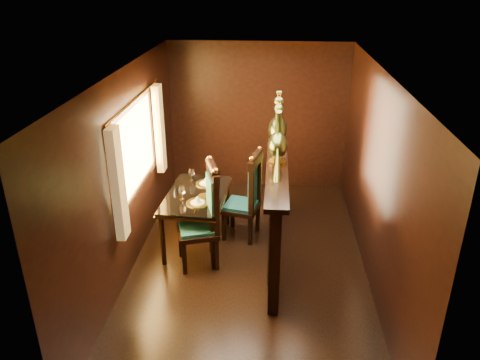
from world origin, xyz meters
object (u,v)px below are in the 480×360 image
(chair_left, at_px, (207,212))
(peacock_left, at_px, (278,134))
(chair_right, at_px, (250,193))
(peacock_right, at_px, (278,119))
(dining_table, at_px, (197,198))

(chair_left, xyz_separation_m, peacock_left, (0.86, 0.15, 1.00))
(chair_right, relative_size, peacock_right, 1.63)
(dining_table, distance_m, peacock_right, 1.54)
(chair_right, distance_m, peacock_left, 1.22)
(dining_table, relative_size, chair_right, 1.01)
(dining_table, xyz_separation_m, peacock_right, (1.07, 0.25, 1.07))
(dining_table, height_order, peacock_right, peacock_right)
(dining_table, bearing_deg, chair_right, 20.18)
(peacock_left, relative_size, peacock_right, 0.93)
(chair_left, xyz_separation_m, peacock_right, (0.86, 0.70, 1.03))
(dining_table, xyz_separation_m, peacock_left, (1.07, -0.30, 1.04))
(chair_right, relative_size, peacock_left, 1.74)
(dining_table, distance_m, chair_left, 0.50)
(peacock_left, bearing_deg, dining_table, 164.23)
(dining_table, relative_size, peacock_right, 1.65)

